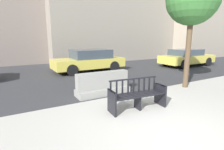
{
  "coord_description": "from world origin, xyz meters",
  "views": [
    {
      "loc": [
        -2.82,
        -2.46,
        2.02
      ],
      "look_at": [
        0.22,
        2.86,
        0.75
      ],
      "focal_mm": 28.0,
      "sensor_mm": 36.0,
      "label": 1
    }
  ],
  "objects_px": {
    "jersey_barrier_centre": "(103,85)",
    "street_bench": "(137,96)",
    "street_tree": "(192,0)",
    "car_sedan_far": "(187,57)",
    "car_taxi_near": "(89,60)"
  },
  "relations": [
    {
      "from": "jersey_barrier_centre",
      "to": "street_bench",
      "type": "bearing_deg",
      "value": -82.06
    },
    {
      "from": "street_bench",
      "to": "car_sedan_far",
      "type": "height_order",
      "value": "car_sedan_far"
    },
    {
      "from": "street_tree",
      "to": "car_sedan_far",
      "type": "height_order",
      "value": "street_tree"
    },
    {
      "from": "street_bench",
      "to": "street_tree",
      "type": "height_order",
      "value": "street_tree"
    },
    {
      "from": "jersey_barrier_centre",
      "to": "street_tree",
      "type": "height_order",
      "value": "street_tree"
    },
    {
      "from": "jersey_barrier_centre",
      "to": "car_sedan_far",
      "type": "height_order",
      "value": "car_sedan_far"
    },
    {
      "from": "jersey_barrier_centre",
      "to": "car_taxi_near",
      "type": "distance_m",
      "value": 4.91
    },
    {
      "from": "jersey_barrier_centre",
      "to": "street_tree",
      "type": "distance_m",
      "value": 4.81
    },
    {
      "from": "jersey_barrier_centre",
      "to": "street_tree",
      "type": "relative_size",
      "value": 0.44
    },
    {
      "from": "street_bench",
      "to": "jersey_barrier_centre",
      "type": "xyz_separation_m",
      "value": [
        -0.24,
        1.74,
        -0.06
      ]
    },
    {
      "from": "street_bench",
      "to": "car_taxi_near",
      "type": "height_order",
      "value": "car_taxi_near"
    },
    {
      "from": "jersey_barrier_centre",
      "to": "car_sedan_far",
      "type": "bearing_deg",
      "value": 19.49
    },
    {
      "from": "car_taxi_near",
      "to": "car_sedan_far",
      "type": "height_order",
      "value": "car_taxi_near"
    },
    {
      "from": "car_taxi_near",
      "to": "car_sedan_far",
      "type": "xyz_separation_m",
      "value": [
        7.24,
        -1.63,
        -0.04
      ]
    },
    {
      "from": "street_tree",
      "to": "car_sedan_far",
      "type": "xyz_separation_m",
      "value": [
        5.14,
        3.92,
        -2.87
      ]
    }
  ]
}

